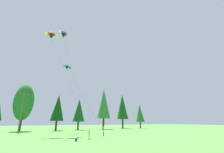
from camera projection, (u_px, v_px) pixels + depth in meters
The scene contains 13 objects.
treeline_tree_c at pixel (24, 102), 44.64m from camera, with size 5.42×5.42×13.43m.
treeline_tree_d at pixel (58, 108), 47.14m from camera, with size 3.98×3.98×10.80m.
treeline_tree_e at pixel (79, 110), 51.13m from camera, with size 3.82×3.82×10.09m.
treeline_tree_f at pixel (104, 103), 55.29m from camera, with size 4.75×4.75×14.30m.
treeline_tree_g at pixel (122, 106), 63.09m from camera, with size 4.64×4.64×13.83m.
treeline_tree_h at pixel (140, 113), 64.23m from camera, with size 3.73×3.73×9.66m.
utility_pole at pixel (21, 110), 37.18m from camera, with size 2.20×0.26×9.93m.
kite_flyer_near at pixel (89, 132), 23.26m from camera, with size 0.63×0.66×1.69m.
kite_flyer_mid at pixel (104, 131), 28.20m from camera, with size 0.41×0.60×1.69m.
parafoil_kite_high_purple at pixel (64, 35), 40.70m from camera, with size 5.19×15.27×24.27m.
parafoil_kite_mid_teal at pixel (67, 67), 41.80m from camera, with size 6.85×14.19×16.55m.
parafoil_kite_far_red_yellow at pixel (51, 35), 39.57m from camera, with size 8.23×15.05×23.43m.
backpack at pixel (76, 140), 20.67m from camera, with size 0.32×0.24×0.40m, color #234C89.
Camera 1 is at (-9.80, -1.71, 2.58)m, focal length 24.28 mm.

